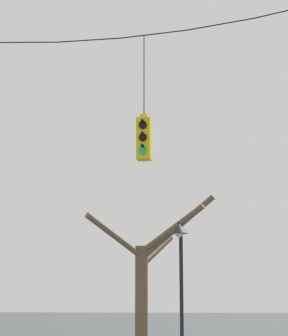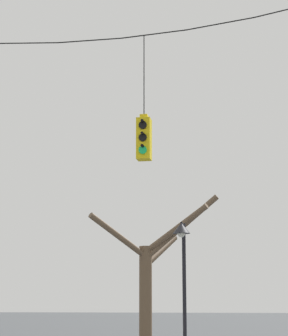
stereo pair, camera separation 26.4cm
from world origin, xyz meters
TOP-DOWN VIEW (x-y plane):
  - span_wire at (0.00, 0.12)m, footprint 11.81×0.03m
  - traffic_light_near_left_pole at (1.43, 0.11)m, footprint 0.34×0.46m
  - street_lamp at (1.75, 5.28)m, footprint 0.56×0.95m
  - bare_tree at (0.17, 8.81)m, footprint 4.56×3.94m

SIDE VIEW (x-z plane):
  - bare_tree at x=0.17m, z-range -0.04..5.49m
  - street_lamp at x=1.75m, z-range 1.23..5.36m
  - traffic_light_near_left_pole at x=1.43m, z-range 3.98..7.22m
  - span_wire at x=0.00m, z-range 8.15..8.79m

